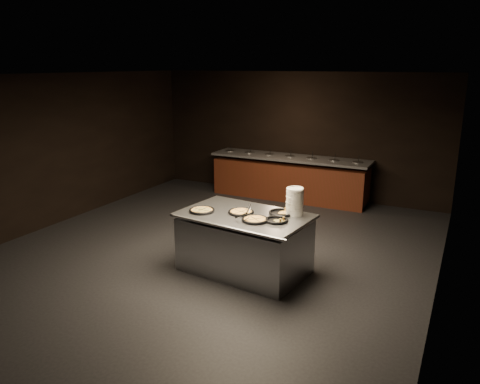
{
  "coord_description": "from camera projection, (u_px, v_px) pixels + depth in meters",
  "views": [
    {
      "loc": [
        3.69,
        -6.42,
        3.06
      ],
      "look_at": [
        0.35,
        0.3,
        1.0
      ],
      "focal_mm": 35.0,
      "sensor_mm": 36.0,
      "label": 1
    }
  ],
  "objects": [
    {
      "name": "room",
      "position": [
        213.0,
        167.0,
        7.56
      ],
      "size": [
        7.02,
        8.02,
        2.92
      ],
      "color": "black",
      "rests_on": "ground"
    },
    {
      "name": "pan_veggie_whole",
      "position": [
        202.0,
        210.0,
        7.05
      ],
      "size": [
        0.39,
        0.39,
        0.04
      ],
      "rotation": [
        0.0,
        0.0,
        -0.08
      ],
      "color": "black",
      "rests_on": "serving_counter"
    },
    {
      "name": "pan_cheese_slices_a",
      "position": [
        281.0,
        213.0,
        6.94
      ],
      "size": [
        0.38,
        0.38,
        0.04
      ],
      "rotation": [
        0.0,
        0.0,
        0.53
      ],
      "color": "black",
      "rests_on": "serving_counter"
    },
    {
      "name": "server_left",
      "position": [
        249.0,
        210.0,
        6.86
      ],
      "size": [
        0.11,
        0.33,
        0.16
      ],
      "rotation": [
        0.0,
        0.0,
        1.78
      ],
      "color": "#B3B5BA",
      "rests_on": "serving_counter"
    },
    {
      "name": "pan_cheese_slices_b",
      "position": [
        255.0,
        220.0,
        6.63
      ],
      "size": [
        0.39,
        0.39,
        0.04
      ],
      "rotation": [
        0.0,
        0.0,
        2.49
      ],
      "color": "black",
      "rests_on": "serving_counter"
    },
    {
      "name": "salad_bar",
      "position": [
        289.0,
        180.0,
        10.9
      ],
      "size": [
        3.7,
        0.83,
        1.18
      ],
      "color": "#5B1E15",
      "rests_on": "ground"
    },
    {
      "name": "pan_veggie_slices",
      "position": [
        277.0,
        220.0,
        6.62
      ],
      "size": [
        0.34,
        0.34,
        0.04
      ],
      "rotation": [
        0.0,
        0.0,
        -0.51
      ],
      "color": "black",
      "rests_on": "serving_counter"
    },
    {
      "name": "pan_cheese_whole",
      "position": [
        241.0,
        212.0,
        6.97
      ],
      "size": [
        0.39,
        0.39,
        0.04
      ],
      "rotation": [
        0.0,
        0.0,
        -0.28
      ],
      "color": "black",
      "rests_on": "serving_counter"
    },
    {
      "name": "server_right",
      "position": [
        244.0,
        218.0,
        6.56
      ],
      "size": [
        0.3,
        0.09,
        0.14
      ],
      "rotation": [
        0.0,
        0.0,
        0.02
      ],
      "color": "#B3B5BA",
      "rests_on": "serving_counter"
    },
    {
      "name": "serving_counter",
      "position": [
        244.0,
        244.0,
        7.06
      ],
      "size": [
        2.02,
        1.43,
        0.91
      ],
      "rotation": [
        0.0,
        0.0,
        -0.12
      ],
      "color": "#B3B5BA",
      "rests_on": "ground"
    },
    {
      "name": "plate_stack",
      "position": [
        295.0,
        202.0,
        6.86
      ],
      "size": [
        0.25,
        0.25,
        0.41
      ],
      "primitive_type": "cylinder",
      "color": "silver",
      "rests_on": "serving_counter"
    }
  ]
}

